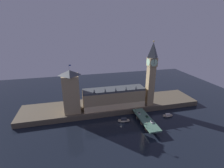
{
  "coord_description": "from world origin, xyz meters",
  "views": [
    {
      "loc": [
        -44.89,
        -141.51,
        98.24
      ],
      "look_at": [
        -4.95,
        20.0,
        39.2
      ],
      "focal_mm": 26.0,
      "sensor_mm": 36.0,
      "label": 1
    }
  ],
  "objects_px": {
    "car_southbound_lead": "(152,122)",
    "street_lamp_far": "(136,110)",
    "car_northbound_lead": "(139,113)",
    "victoria_tower": "(71,91)",
    "pedestrian_far_rail": "(137,114)",
    "boat_downstream": "(168,115)",
    "boat_upstream": "(124,120)",
    "car_southbound_trail": "(147,116)",
    "street_lamp_near": "(147,124)",
    "clock_tower": "(151,73)"
  },
  "relations": [
    {
      "from": "street_lamp_far",
      "to": "car_northbound_lead",
      "type": "bearing_deg",
      "value": -45.99
    },
    {
      "from": "street_lamp_near",
      "to": "boat_upstream",
      "type": "bearing_deg",
      "value": 123.12
    },
    {
      "from": "car_northbound_lead",
      "to": "street_lamp_near",
      "type": "xyz_separation_m",
      "value": [
        -3.16,
        -26.17,
        3.08
      ]
    },
    {
      "from": "car_northbound_lead",
      "to": "car_southbound_lead",
      "type": "distance_m",
      "value": 20.37
    },
    {
      "from": "boat_upstream",
      "to": "victoria_tower",
      "type": "bearing_deg",
      "value": 153.79
    },
    {
      "from": "car_southbound_trail",
      "to": "victoria_tower",
      "type": "bearing_deg",
      "value": 157.4
    },
    {
      "from": "car_southbound_trail",
      "to": "car_northbound_lead",
      "type": "bearing_deg",
      "value": 123.25
    },
    {
      "from": "pedestrian_far_rail",
      "to": "clock_tower",
      "type": "bearing_deg",
      "value": 40.95
    },
    {
      "from": "car_southbound_trail",
      "to": "boat_upstream",
      "type": "relative_size",
      "value": 0.29
    },
    {
      "from": "car_southbound_lead",
      "to": "car_southbound_trail",
      "type": "relative_size",
      "value": 0.99
    },
    {
      "from": "pedestrian_far_rail",
      "to": "street_lamp_far",
      "type": "xyz_separation_m",
      "value": [
        -0.4,
        4.6,
        2.74
      ]
    },
    {
      "from": "car_southbound_lead",
      "to": "car_southbound_trail",
      "type": "xyz_separation_m",
      "value": [
        -0.0,
        11.2,
        -0.06
      ]
    },
    {
      "from": "boat_upstream",
      "to": "boat_downstream",
      "type": "xyz_separation_m",
      "value": [
        52.79,
        -1.55,
        -0.4
      ]
    },
    {
      "from": "victoria_tower",
      "to": "boat_upstream",
      "type": "distance_m",
      "value": 66.14
    },
    {
      "from": "pedestrian_far_rail",
      "to": "street_lamp_far",
      "type": "bearing_deg",
      "value": 94.97
    },
    {
      "from": "pedestrian_far_rail",
      "to": "street_lamp_near",
      "type": "bearing_deg",
      "value": -90.92
    },
    {
      "from": "victoria_tower",
      "to": "car_southbound_trail",
      "type": "distance_m",
      "value": 87.31
    },
    {
      "from": "victoria_tower",
      "to": "pedestrian_far_rail",
      "type": "relative_size",
      "value": 29.49
    },
    {
      "from": "boat_downstream",
      "to": "car_northbound_lead",
      "type": "bearing_deg",
      "value": 173.4
    },
    {
      "from": "pedestrian_far_rail",
      "to": "car_southbound_trail",
      "type": "bearing_deg",
      "value": -40.55
    },
    {
      "from": "victoria_tower",
      "to": "boat_upstream",
      "type": "relative_size",
      "value": 3.92
    },
    {
      "from": "car_northbound_lead",
      "to": "street_lamp_near",
      "type": "relative_size",
      "value": 0.7
    },
    {
      "from": "victoria_tower",
      "to": "car_southbound_lead",
      "type": "distance_m",
      "value": 92.02
    },
    {
      "from": "street_lamp_near",
      "to": "street_lamp_far",
      "type": "bearing_deg",
      "value": 90.0
    },
    {
      "from": "victoria_tower",
      "to": "boat_upstream",
      "type": "xyz_separation_m",
      "value": [
        53.3,
        -26.24,
        -29.07
      ]
    },
    {
      "from": "street_lamp_far",
      "to": "street_lamp_near",
      "type": "bearing_deg",
      "value": -90.0
    },
    {
      "from": "street_lamp_near",
      "to": "boat_downstream",
      "type": "xyz_separation_m",
      "value": [
        37.28,
        22.22,
        -8.49
      ]
    },
    {
      "from": "victoria_tower",
      "to": "street_lamp_far",
      "type": "xyz_separation_m",
      "value": [
        68.8,
        -20.57,
        -21.01
      ]
    },
    {
      "from": "boat_upstream",
      "to": "car_southbound_lead",
      "type": "bearing_deg",
      "value": -35.43
    },
    {
      "from": "car_northbound_lead",
      "to": "boat_upstream",
      "type": "bearing_deg",
      "value": -172.66
    },
    {
      "from": "car_southbound_lead",
      "to": "clock_tower",
      "type": "bearing_deg",
      "value": 68.44
    },
    {
      "from": "car_northbound_lead",
      "to": "boat_upstream",
      "type": "xyz_separation_m",
      "value": [
        -18.66,
        -2.4,
        -5.01
      ]
    },
    {
      "from": "victoria_tower",
      "to": "boat_downstream",
      "type": "bearing_deg",
      "value": -14.68
    },
    {
      "from": "victoria_tower",
      "to": "boat_downstream",
      "type": "height_order",
      "value": "victoria_tower"
    },
    {
      "from": "pedestrian_far_rail",
      "to": "car_northbound_lead",
      "type": "bearing_deg",
      "value": 25.78
    },
    {
      "from": "clock_tower",
      "to": "car_southbound_lead",
      "type": "bearing_deg",
      "value": -111.56
    },
    {
      "from": "car_southbound_lead",
      "to": "boat_upstream",
      "type": "distance_m",
      "value": 30.1
    },
    {
      "from": "victoria_tower",
      "to": "car_southbound_trail",
      "type": "bearing_deg",
      "value": -22.6
    },
    {
      "from": "clock_tower",
      "to": "car_northbound_lead",
      "type": "relative_size",
      "value": 18.37
    },
    {
      "from": "street_lamp_near",
      "to": "victoria_tower",
      "type": "bearing_deg",
      "value": 143.99
    },
    {
      "from": "victoria_tower",
      "to": "boat_upstream",
      "type": "bearing_deg",
      "value": -26.21
    },
    {
      "from": "pedestrian_far_rail",
      "to": "street_lamp_far",
      "type": "height_order",
      "value": "street_lamp_far"
    },
    {
      "from": "car_southbound_lead",
      "to": "street_lamp_far",
      "type": "bearing_deg",
      "value": 110.76
    },
    {
      "from": "car_northbound_lead",
      "to": "pedestrian_far_rail",
      "type": "bearing_deg",
      "value": -154.22
    },
    {
      "from": "clock_tower",
      "to": "victoria_tower",
      "type": "bearing_deg",
      "value": 177.09
    },
    {
      "from": "clock_tower",
      "to": "car_southbound_lead",
      "type": "height_order",
      "value": "clock_tower"
    },
    {
      "from": "car_southbound_trail",
      "to": "car_southbound_lead",
      "type": "bearing_deg",
      "value": -90.0
    },
    {
      "from": "clock_tower",
      "to": "pedestrian_far_rail",
      "type": "relative_size",
      "value": 41.76
    },
    {
      "from": "car_southbound_trail",
      "to": "street_lamp_far",
      "type": "bearing_deg",
      "value": 126.6
    },
    {
      "from": "car_northbound_lead",
      "to": "victoria_tower",
      "type": "bearing_deg",
      "value": 161.67
    }
  ]
}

